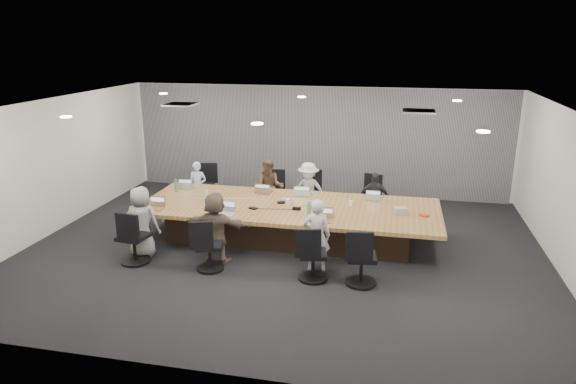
% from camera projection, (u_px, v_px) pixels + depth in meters
% --- Properties ---
extents(floor, '(10.00, 8.00, 0.00)m').
position_uv_depth(floor, '(284.00, 249.00, 10.13)').
color(floor, black).
rests_on(floor, ground).
extents(ceiling, '(10.00, 8.00, 0.00)m').
position_uv_depth(ceiling, '(283.00, 106.00, 9.31)').
color(ceiling, white).
rests_on(ceiling, wall_back).
extents(wall_back, '(10.00, 0.00, 2.80)m').
position_uv_depth(wall_back, '(317.00, 140.00, 13.46)').
color(wall_back, silver).
rests_on(wall_back, ground).
extents(wall_front, '(10.00, 0.00, 2.80)m').
position_uv_depth(wall_front, '(209.00, 270.00, 5.98)').
color(wall_front, silver).
rests_on(wall_front, ground).
extents(wall_left, '(0.00, 8.00, 2.80)m').
position_uv_depth(wall_left, '(51.00, 167.00, 10.72)').
color(wall_left, silver).
rests_on(wall_left, ground).
extents(wall_right, '(0.00, 8.00, 2.80)m').
position_uv_depth(wall_right, '(570.00, 197.00, 8.71)').
color(wall_right, silver).
rests_on(wall_right, ground).
extents(curtain, '(9.80, 0.04, 2.80)m').
position_uv_depth(curtain, '(316.00, 141.00, 13.39)').
color(curtain, gray).
rests_on(curtain, ground).
extents(conference_table, '(6.00, 2.20, 0.74)m').
position_uv_depth(conference_table, '(289.00, 221.00, 10.48)').
color(conference_table, black).
rests_on(conference_table, ground).
extents(chair_0, '(0.71, 0.71, 0.87)m').
position_uv_depth(chair_0, '(203.00, 189.00, 12.56)').
color(chair_0, black).
rests_on(chair_0, ground).
extents(chair_1, '(0.57, 0.57, 0.75)m').
position_uv_depth(chair_1, '(273.00, 196.00, 12.23)').
color(chair_1, black).
rests_on(chair_1, ground).
extents(chair_2, '(0.56, 0.56, 0.82)m').
position_uv_depth(chair_2, '(311.00, 197.00, 12.03)').
color(chair_2, black).
rests_on(chair_2, ground).
extents(chair_3, '(0.64, 0.64, 0.78)m').
position_uv_depth(chair_3, '(374.00, 202.00, 11.74)').
color(chair_3, black).
rests_on(chair_3, ground).
extents(chair_4, '(0.64, 0.64, 0.85)m').
position_uv_depth(chair_4, '(134.00, 241.00, 9.39)').
color(chair_4, black).
rests_on(chair_4, ground).
extents(chair_5, '(0.63, 0.63, 0.76)m').
position_uv_depth(chair_5, '(210.00, 250.00, 9.11)').
color(chair_5, black).
rests_on(chair_5, ground).
extents(chair_6, '(0.64, 0.64, 0.79)m').
position_uv_depth(chair_6, '(313.00, 258.00, 8.73)').
color(chair_6, black).
rests_on(chair_6, ground).
extents(chair_7, '(0.63, 0.63, 0.83)m').
position_uv_depth(chair_7, '(362.00, 261.00, 8.56)').
color(chair_7, black).
rests_on(chair_7, ground).
extents(person_0, '(0.44, 0.30, 1.19)m').
position_uv_depth(person_0, '(198.00, 187.00, 12.19)').
color(person_0, silver).
rests_on(person_0, ground).
extents(laptop_0, '(0.31, 0.22, 0.02)m').
position_uv_depth(laptop_0, '(188.00, 187.00, 11.63)').
color(laptop_0, '#B2B2B7').
rests_on(laptop_0, conference_table).
extents(person_1, '(0.73, 0.61, 1.35)m').
position_uv_depth(person_1, '(270.00, 188.00, 11.81)').
color(person_1, brown).
rests_on(person_1, ground).
extents(laptop_1, '(0.38, 0.28, 0.02)m').
position_uv_depth(laptop_1, '(264.00, 191.00, 11.27)').
color(laptop_1, '#8C6647').
rests_on(laptop_1, conference_table).
extents(person_2, '(0.90, 0.59, 1.31)m').
position_uv_depth(person_2, '(308.00, 191.00, 11.63)').
color(person_2, '#B1BCAE').
rests_on(person_2, ground).
extents(laptop_2, '(0.36, 0.27, 0.02)m').
position_uv_depth(laptop_2, '(304.00, 194.00, 11.09)').
color(laptop_2, '#B2B2B7').
rests_on(laptop_2, conference_table).
extents(person_3, '(0.71, 0.36, 1.16)m').
position_uv_depth(person_3, '(374.00, 198.00, 11.36)').
color(person_3, '#2A2A2F').
rests_on(person_3, ground).
extents(laptop_3, '(0.30, 0.21, 0.02)m').
position_uv_depth(laptop_3, '(373.00, 198.00, 10.80)').
color(laptop_3, '#B2B2B7').
rests_on(laptop_3, conference_table).
extents(person_4, '(0.67, 0.45, 1.35)m').
position_uv_depth(person_4, '(142.00, 222.00, 9.65)').
color(person_4, gray).
rests_on(person_4, ground).
extents(laptop_4, '(0.31, 0.22, 0.02)m').
position_uv_depth(laptop_4, '(155.00, 209.00, 10.14)').
color(laptop_4, '#8C6647').
rests_on(laptop_4, conference_table).
extents(person_5, '(1.26, 0.43, 1.35)m').
position_uv_depth(person_5, '(216.00, 227.00, 9.35)').
color(person_5, brown).
rests_on(person_5, ground).
extents(laptop_5, '(0.38, 0.28, 0.02)m').
position_uv_depth(laptop_5, '(225.00, 214.00, 9.85)').
color(laptop_5, '#B2B2B7').
rests_on(laptop_5, conference_table).
extents(person_6, '(0.52, 0.37, 1.34)m').
position_uv_depth(person_6, '(316.00, 236.00, 8.98)').
color(person_6, '#BBBBBE').
rests_on(person_6, ground).
extents(laptop_6, '(0.38, 0.30, 0.02)m').
position_uv_depth(laptop_6, '(321.00, 221.00, 9.47)').
color(laptop_6, '#8C6647').
rests_on(laptop_6, conference_table).
extents(bottle_green_left, '(0.08, 0.08, 0.25)m').
position_uv_depth(bottle_green_left, '(176.00, 185.00, 11.30)').
color(bottle_green_left, '#427E54').
rests_on(bottle_green_left, conference_table).
extents(bottle_green_right, '(0.08, 0.08, 0.25)m').
position_uv_depth(bottle_green_right, '(309.00, 209.00, 9.79)').
color(bottle_green_right, '#427E54').
rests_on(bottle_green_right, conference_table).
extents(bottle_clear, '(0.08, 0.08, 0.22)m').
position_uv_depth(bottle_clear, '(207.00, 195.00, 10.64)').
color(bottle_clear, silver).
rests_on(bottle_clear, conference_table).
extents(cup_white_far, '(0.11, 0.11, 0.11)m').
position_uv_depth(cup_white_far, '(288.00, 202.00, 10.42)').
color(cup_white_far, white).
rests_on(cup_white_far, conference_table).
extents(cup_white_near, '(0.09, 0.09, 0.10)m').
position_uv_depth(cup_white_near, '(351.00, 203.00, 10.34)').
color(cup_white_near, white).
rests_on(cup_white_near, conference_table).
extents(mug_brown, '(0.11, 0.11, 0.11)m').
position_uv_depth(mug_brown, '(161.00, 200.00, 10.53)').
color(mug_brown, brown).
rests_on(mug_brown, conference_table).
extents(mic_left, '(0.18, 0.15, 0.03)m').
position_uv_depth(mic_left, '(253.00, 208.00, 10.15)').
color(mic_left, black).
rests_on(mic_left, conference_table).
extents(mic_right, '(0.19, 0.16, 0.03)m').
position_uv_depth(mic_right, '(281.00, 202.00, 10.51)').
color(mic_right, black).
rests_on(mic_right, conference_table).
extents(stapler, '(0.17, 0.06, 0.06)m').
position_uv_depth(stapler, '(297.00, 209.00, 10.08)').
color(stapler, black).
rests_on(stapler, conference_table).
extents(canvas_bag, '(0.27, 0.20, 0.13)m').
position_uv_depth(canvas_bag, '(401.00, 211.00, 9.85)').
color(canvas_bag, tan).
rests_on(canvas_bag, conference_table).
extents(snack_packet, '(0.20, 0.19, 0.04)m').
position_uv_depth(snack_packet, '(424.00, 215.00, 9.73)').
color(snack_packet, red).
rests_on(snack_packet, conference_table).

